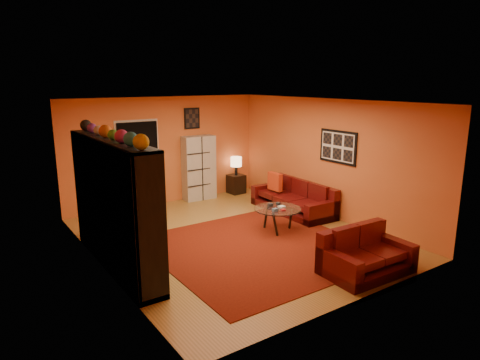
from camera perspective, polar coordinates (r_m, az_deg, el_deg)
floor at (r=8.38m, az=-0.92°, el=-7.66°), size 6.00×6.00×0.00m
ceiling at (r=7.84m, az=-0.99°, el=10.40°), size 6.00×6.00×0.00m
wall_back at (r=10.60m, az=-9.96°, el=3.86°), size 6.00×0.00×6.00m
wall_front at (r=5.82m, az=15.60°, el=-4.11°), size 6.00×0.00×6.00m
wall_left at (r=6.99m, az=-18.33°, el=-1.43°), size 0.00×6.00×6.00m
wall_right at (r=9.59m, az=11.62°, el=2.82°), size 0.00×6.00×6.00m
rug at (r=7.90m, az=2.53°, el=-8.96°), size 3.60×3.60×0.01m
doorway at (r=10.34m, az=-13.33°, el=1.90°), size 0.95×0.10×2.04m
wall_art_right at (r=9.32m, az=12.94°, el=4.33°), size 0.03×1.00×0.70m
wall_art_back at (r=10.82m, az=-6.43°, el=8.17°), size 0.42×0.03×0.52m
entertainment_unit at (r=7.11m, az=-16.45°, el=-3.13°), size 0.45×3.00×2.10m
tv at (r=7.10m, az=-15.91°, el=-3.59°), size 0.96×0.13×0.55m
sofa at (r=9.99m, az=7.40°, el=-2.57°), size 0.95×2.17×0.85m
loveseat at (r=7.15m, az=16.11°, el=-9.51°), size 1.44×0.90×0.85m
throw_pillow at (r=10.18m, az=4.68°, el=-0.21°), size 0.12×0.42×0.42m
coffee_table at (r=8.61m, az=5.01°, el=-4.10°), size 0.94×0.94×0.47m
storage_cabinet at (r=10.87m, az=-5.51°, el=1.62°), size 0.83×0.40×1.63m
bowl_chair at (r=8.20m, az=-16.21°, el=-6.28°), size 0.74×0.74×0.60m
side_table at (r=11.51m, az=-0.52°, el=-0.53°), size 0.41×0.41×0.50m
table_lamp at (r=11.38m, az=-0.53°, el=2.39°), size 0.29×0.29×0.49m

